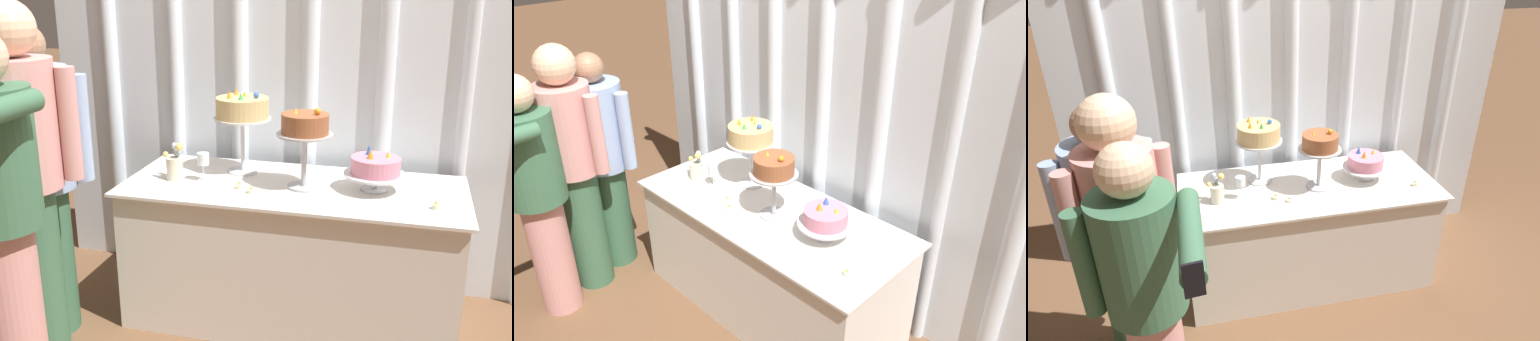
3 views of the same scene
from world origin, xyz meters
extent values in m
plane|color=brown|center=(0.00, 0.00, 0.00)|extent=(24.00, 24.00, 0.00)
cube|color=silver|center=(0.00, 0.58, 1.32)|extent=(3.12, 0.04, 2.63)
cylinder|color=silver|center=(-1.21, 0.56, 1.32)|extent=(0.09, 0.09, 2.63)
cylinder|color=silver|center=(-0.80, 0.56, 1.32)|extent=(0.08, 0.08, 2.63)
cylinder|color=silver|center=(-0.41, 0.56, 1.32)|extent=(0.10, 0.10, 2.63)
cylinder|color=silver|center=(-0.01, 0.56, 1.32)|extent=(0.09, 0.09, 2.63)
cylinder|color=silver|center=(0.40, 0.56, 1.32)|extent=(0.10, 0.10, 2.63)
cylinder|color=silver|center=(0.81, 0.56, 1.32)|extent=(0.07, 0.07, 2.63)
cube|color=white|center=(0.00, 0.10, 0.36)|extent=(1.65, 0.68, 0.73)
cube|color=white|center=(0.00, 0.10, 0.73)|extent=(1.70, 0.73, 0.01)
cylinder|color=silver|center=(-0.30, 0.24, 0.75)|extent=(0.16, 0.16, 0.01)
cylinder|color=silver|center=(-0.30, 0.24, 0.89)|extent=(0.02, 0.02, 0.28)
cylinder|color=silver|center=(-0.30, 0.24, 1.03)|extent=(0.30, 0.30, 0.01)
cylinder|color=#DBB775|center=(-0.30, 0.24, 1.09)|extent=(0.28, 0.28, 0.11)
sphere|color=blue|center=(-0.23, 0.24, 1.16)|extent=(0.03, 0.03, 0.03)
cone|color=orange|center=(-0.30, 0.27, 1.16)|extent=(0.02, 0.02, 0.03)
cone|color=orange|center=(-0.35, 0.30, 1.16)|extent=(0.03, 0.03, 0.04)
cone|color=orange|center=(-0.36, 0.20, 1.16)|extent=(0.03, 0.03, 0.04)
cone|color=green|center=(-0.29, 0.18, 1.16)|extent=(0.03, 0.03, 0.04)
cylinder|color=#B2B2B7|center=(0.06, 0.07, 0.75)|extent=(0.16, 0.16, 0.01)
cylinder|color=#B2B2B7|center=(0.06, 0.07, 0.88)|extent=(0.03, 0.03, 0.25)
cylinder|color=#B2B2B7|center=(0.06, 0.07, 1.01)|extent=(0.27, 0.27, 0.01)
cylinder|color=#995633|center=(0.06, 0.07, 1.06)|extent=(0.23, 0.23, 0.10)
sphere|color=orange|center=(0.12, 0.07, 1.13)|extent=(0.03, 0.03, 0.03)
cone|color=yellow|center=(0.01, 0.07, 1.13)|extent=(0.02, 0.02, 0.03)
cylinder|color=silver|center=(0.40, 0.12, 0.75)|extent=(0.13, 0.13, 0.01)
cylinder|color=silver|center=(0.40, 0.12, 0.79)|extent=(0.03, 0.03, 0.07)
cylinder|color=silver|center=(0.40, 0.12, 0.82)|extent=(0.30, 0.30, 0.01)
cylinder|color=pink|center=(0.40, 0.12, 0.87)|extent=(0.24, 0.24, 0.08)
cone|color=yellow|center=(0.45, 0.13, 0.93)|extent=(0.02, 0.02, 0.03)
cone|color=blue|center=(0.36, 0.16, 0.93)|extent=(0.03, 0.03, 0.05)
cone|color=orange|center=(0.37, 0.09, 0.93)|extent=(0.03, 0.03, 0.05)
cylinder|color=silver|center=(-0.46, 0.05, 0.74)|extent=(0.06, 0.06, 0.00)
cylinder|color=silver|center=(-0.46, 0.05, 0.79)|extent=(0.01, 0.01, 0.08)
cylinder|color=silver|center=(-0.46, 0.05, 0.86)|extent=(0.06, 0.06, 0.06)
cylinder|color=beige|center=(-0.61, 0.03, 0.80)|extent=(0.08, 0.08, 0.11)
sphere|color=#E5C666|center=(-0.65, 0.03, 0.87)|extent=(0.03, 0.03, 0.03)
sphere|color=silver|center=(-0.62, 0.07, 0.91)|extent=(0.03, 0.03, 0.03)
sphere|color=#E5C666|center=(-0.58, 0.03, 0.92)|extent=(0.04, 0.04, 0.04)
sphere|color=silver|center=(-0.60, 0.06, 0.88)|extent=(0.04, 0.04, 0.04)
cylinder|color=beige|center=(-0.25, -0.02, 0.75)|extent=(0.05, 0.05, 0.02)
sphere|color=#F9CC4C|center=(-0.25, -0.02, 0.77)|extent=(0.01, 0.01, 0.01)
cylinder|color=beige|center=(-0.17, -0.07, 0.75)|extent=(0.05, 0.05, 0.02)
sphere|color=#F9CC4C|center=(-0.17, -0.07, 0.77)|extent=(0.01, 0.01, 0.01)
cylinder|color=beige|center=(0.68, -0.06, 0.75)|extent=(0.04, 0.04, 0.02)
sphere|color=#F9CC4C|center=(0.68, -0.06, 0.77)|extent=(0.01, 0.01, 0.01)
cylinder|color=#3D6B4C|center=(-1.16, -0.32, 0.38)|extent=(0.33, 0.33, 0.77)
cylinder|color=#93ADD6|center=(-1.16, -0.32, 1.06)|extent=(0.46, 0.46, 0.58)
sphere|color=#A37556|center=(-1.16, -0.32, 1.44)|extent=(0.19, 0.19, 0.19)
cylinder|color=#93ADD6|center=(-1.36, -0.40, 1.05)|extent=(0.08, 0.08, 0.51)
cylinder|color=#93ADD6|center=(-0.96, -0.23, 1.05)|extent=(0.08, 0.08, 0.51)
cylinder|color=#3D6B4C|center=(-1.05, -0.56, 0.43)|extent=(0.32, 0.32, 0.86)
cylinder|color=#D6938E|center=(-1.05, -0.56, 1.14)|extent=(0.44, 0.44, 0.56)
sphere|color=beige|center=(-1.05, -0.56, 1.53)|extent=(0.24, 0.24, 0.24)
cube|color=#232328|center=(-1.05, -0.71, 1.16)|extent=(0.04, 0.02, 0.36)
cylinder|color=#D6938E|center=(-1.24, -0.65, 1.13)|extent=(0.08, 0.08, 0.49)
cylinder|color=#D6938E|center=(-0.87, -0.47, 1.13)|extent=(0.08, 0.08, 0.49)
cylinder|color=#D6938E|center=(-0.97, -0.84, 0.40)|extent=(0.25, 0.25, 0.80)
cylinder|color=#3D6B4C|center=(-0.97, -0.84, 1.07)|extent=(0.35, 0.35, 0.55)
camera|label=1|loc=(0.54, -2.64, 1.70)|focal=41.36mm
camera|label=2|loc=(1.79, -1.70, 2.35)|focal=35.84mm
camera|label=3|loc=(-0.73, -2.33, 2.18)|focal=30.96mm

